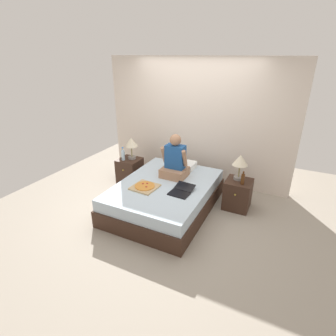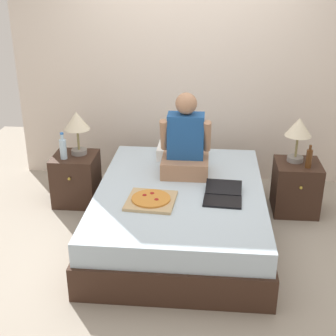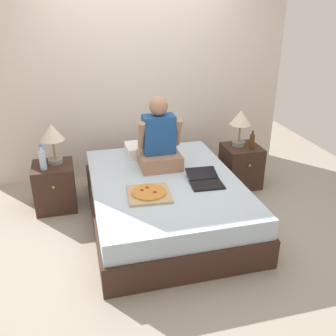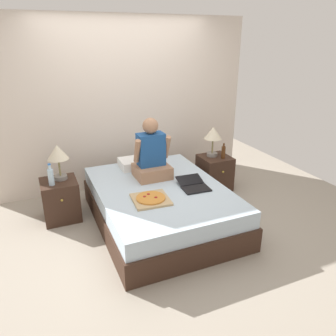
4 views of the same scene
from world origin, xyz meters
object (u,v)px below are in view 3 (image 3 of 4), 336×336
(beer_bottle, at_px, (252,141))
(laptop, at_px, (205,181))
(person_seated, at_px, (159,142))
(nightstand_left, at_px, (55,186))
(lamp_on_left_nightstand, at_px, (52,135))
(nightstand_right, at_px, (241,166))
(bed, at_px, (165,200))
(lamp_on_right_nightstand, at_px, (241,120))
(water_bottle, at_px, (43,159))
(pizza_box, at_px, (149,193))

(beer_bottle, height_order, laptop, beer_bottle)
(person_seated, bearing_deg, nightstand_left, 168.14)
(lamp_on_left_nightstand, bearing_deg, laptop, -28.94)
(nightstand_right, height_order, beer_bottle, beer_bottle)
(lamp_on_left_nightstand, bearing_deg, nightstand_right, -1.29)
(beer_bottle, distance_m, person_seated, 1.20)
(bed, height_order, nightstand_left, nightstand_left)
(lamp_on_right_nightstand, bearing_deg, bed, -150.08)
(nightstand_left, bearing_deg, nightstand_right, 0.00)
(bed, height_order, person_seated, person_seated)
(lamp_on_left_nightstand, relative_size, lamp_on_right_nightstand, 1.00)
(water_bottle, distance_m, nightstand_right, 2.38)
(beer_bottle, bearing_deg, lamp_on_right_nightstand, 123.69)
(lamp_on_right_nightstand, relative_size, beer_bottle, 1.96)
(bed, xyz_separation_m, water_bottle, (-1.21, 0.49, 0.40))
(lamp_on_left_nightstand, height_order, beer_bottle, lamp_on_left_nightstand)
(water_bottle, height_order, lamp_on_right_nightstand, lamp_on_right_nightstand)
(pizza_box, bearing_deg, bed, 51.83)
(nightstand_left, height_order, beer_bottle, beer_bottle)
(lamp_on_left_nightstand, relative_size, person_seated, 0.58)
(beer_bottle, xyz_separation_m, pizza_box, (-1.43, -0.78, -0.12))
(nightstand_right, distance_m, beer_bottle, 0.38)
(nightstand_right, distance_m, person_seated, 1.25)
(bed, relative_size, lamp_on_right_nightstand, 4.58)
(lamp_on_right_nightstand, height_order, person_seated, person_seated)
(bed, relative_size, pizza_box, 4.81)
(nightstand_left, height_order, water_bottle, water_bottle)
(lamp_on_left_nightstand, height_order, water_bottle, lamp_on_left_nightstand)
(person_seated, relative_size, pizza_box, 1.82)
(bed, bearing_deg, lamp_on_right_nightstand, 29.92)
(water_bottle, xyz_separation_m, beer_bottle, (2.42, -0.01, -0.02))
(bed, xyz_separation_m, nightstand_right, (1.13, 0.58, 0.02))
(water_bottle, relative_size, laptop, 0.64)
(lamp_on_left_nightstand, distance_m, beer_bottle, 2.31)
(beer_bottle, bearing_deg, nightstand_right, 125.01)
(water_bottle, bearing_deg, laptop, -22.93)
(lamp_on_right_nightstand, xyz_separation_m, beer_bottle, (0.10, -0.15, -0.23))
(person_seated, relative_size, laptop, 1.80)
(beer_bottle, xyz_separation_m, person_seated, (-1.18, -0.14, 0.15))
(laptop, bearing_deg, lamp_on_right_nightstand, 48.09)
(water_bottle, height_order, nightstand_right, water_bottle)
(lamp_on_right_nightstand, relative_size, person_seated, 0.58)
(nightstand_right, xyz_separation_m, person_seated, (-1.11, -0.24, 0.51))
(lamp_on_right_nightstand, bearing_deg, pizza_box, -145.18)
(water_bottle, relative_size, pizza_box, 0.64)
(water_bottle, bearing_deg, nightstand_left, 48.35)
(nightstand_right, bearing_deg, lamp_on_right_nightstand, 120.93)
(person_seated, distance_m, pizza_box, 0.73)
(beer_bottle, relative_size, laptop, 0.53)
(bed, xyz_separation_m, laptop, (0.37, -0.18, 0.27))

